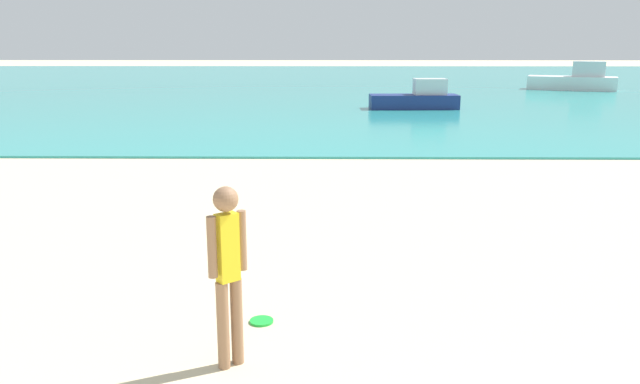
% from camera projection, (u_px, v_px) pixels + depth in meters
% --- Properties ---
extents(water, '(160.00, 60.00, 0.06)m').
position_uv_depth(water, '(332.00, 83.00, 45.17)').
color(water, teal).
rests_on(water, ground).
extents(person_standing, '(0.31, 0.28, 1.67)m').
position_uv_depth(person_standing, '(228.00, 267.00, 5.60)').
color(person_standing, '#936B4C').
rests_on(person_standing, ground).
extents(frisbee, '(0.25, 0.25, 0.03)m').
position_uv_depth(frisbee, '(262.00, 321.00, 6.70)').
color(frisbee, green).
rests_on(frisbee, ground).
extents(boat_near, '(3.78, 1.33, 1.27)m').
position_uv_depth(boat_near, '(417.00, 98.00, 27.27)').
color(boat_near, navy).
rests_on(boat_near, water).
extents(boat_far, '(5.18, 3.34, 1.68)m').
position_uv_depth(boat_far, '(575.00, 80.00, 37.74)').
color(boat_far, white).
rests_on(boat_far, water).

